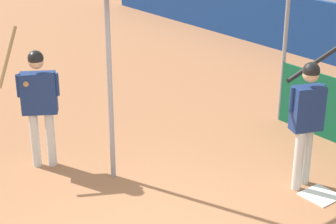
% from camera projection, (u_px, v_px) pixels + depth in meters
% --- Properties ---
extents(home_plate, '(0.44, 0.44, 0.02)m').
position_uv_depth(home_plate, '(320.00, 195.00, 7.48)').
color(home_plate, white).
rests_on(home_plate, ground).
extents(player_batter, '(0.62, 0.93, 1.95)m').
position_uv_depth(player_batter, '(307.00, 113.00, 7.35)').
color(player_batter, silver).
rests_on(player_batter, ground).
extents(player_waiting, '(0.61, 0.84, 2.06)m').
position_uv_depth(player_waiting, '(38.00, 98.00, 7.91)').
color(player_waiting, silver).
rests_on(player_waiting, ground).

